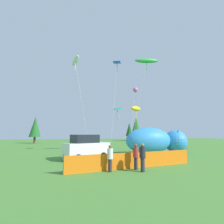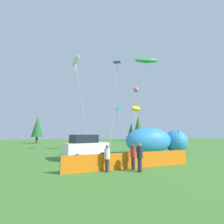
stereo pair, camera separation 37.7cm
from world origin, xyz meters
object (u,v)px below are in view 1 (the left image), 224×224
folding_chair (170,153)px  spectator_in_black_shirt (110,157)px  kite_blue_box (117,64)px  kite_white_ghost (75,61)px  parked_car (86,147)px  spectator_in_yellow_shirt (136,156)px  spectator_in_white_shirt (143,156)px  kite_pink_octopus (135,90)px  kite_teal_diamond (117,110)px  inflatable_cat (156,141)px  kite_green_fish (147,61)px  kite_yellow_hero (136,109)px

folding_chair → spectator_in_black_shirt: (-6.61, -3.83, 0.38)m
kite_blue_box → kite_white_ghost: (-5.14, 1.30, 0.43)m
kite_blue_box → kite_white_ghost: kite_white_ghost is taller
parked_car → kite_blue_box: bearing=25.7°
spectator_in_yellow_shirt → kite_blue_box: bearing=80.8°
kite_white_ghost → spectator_in_yellow_shirt: bearing=-71.9°
spectator_in_white_shirt → kite_pink_octopus: (5.16, 13.53, 7.79)m
spectator_in_white_shirt → kite_teal_diamond: size_ratio=0.30×
inflatable_cat → kite_green_fish: (-0.50, 0.82, 10.06)m
parked_car → kite_pink_octopus: 13.42m
parked_car → kite_yellow_hero: kite_yellow_hero is taller
spectator_in_black_shirt → kite_yellow_hero: kite_yellow_hero is taller
kite_yellow_hero → spectator_in_white_shirt: bearing=-110.4°
kite_white_ghost → kite_teal_diamond: size_ratio=2.15×
parked_car → kite_green_fish: (7.82, 3.34, 10.37)m
inflatable_cat → parked_car: bearing=-165.9°
kite_yellow_hero → kite_green_fish: size_ratio=0.48×
folding_chair → spectator_in_black_shirt: size_ratio=0.55×
kite_blue_box → kite_white_ghost: 5.32m
kite_blue_box → parked_car: bearing=-133.5°
spectator_in_yellow_shirt → parked_car: bearing=117.0°
parked_car → kite_pink_octopus: size_ratio=0.47×
kite_yellow_hero → kite_pink_octopus: 5.61m
kite_teal_diamond → kite_green_fish: bearing=-30.1°
spectator_in_white_shirt → kite_yellow_hero: bearing=69.6°
kite_blue_box → kite_green_fish: size_ratio=0.97×
parked_car → spectator_in_yellow_shirt: parked_car is taller
kite_blue_box → folding_chair: bearing=-61.4°
parked_car → spectator_in_yellow_shirt: (2.66, -5.22, -0.18)m
folding_chair → parked_car: bearing=-155.8°
spectator_in_yellow_shirt → kite_white_ghost: 15.66m
folding_chair → kite_blue_box: 12.60m
spectator_in_yellow_shirt → spectator_in_black_shirt: bearing=-173.9°
parked_car → kite_white_ghost: 11.93m
parked_car → spectator_in_yellow_shirt: 5.86m
kite_yellow_hero → kite_teal_diamond: kite_yellow_hero is taller
spectator_in_black_shirt → parked_car: bearing=99.3°
kite_blue_box → spectator_in_white_shirt: bearing=-97.7°
spectator_in_white_shirt → spectator_in_yellow_shirt: bearing=103.0°
kite_yellow_hero → kite_green_fish: 6.34m
kite_yellow_hero → kite_green_fish: bearing=-5.7°
kite_yellow_hero → kite_green_fish: (1.50, -0.15, 6.16)m
kite_green_fish → kite_teal_diamond: (-3.33, 1.93, -6.09)m
folding_chair → inflatable_cat: (0.83, 4.10, 0.89)m
spectator_in_yellow_shirt → folding_chair: bearing=36.9°
kite_green_fish → kite_white_ghost: (-8.75, 2.40, 0.05)m
kite_blue_box → kite_teal_diamond: size_ratio=2.04×
kite_yellow_hero → kite_teal_diamond: size_ratio=1.01×
inflatable_cat → spectator_in_yellow_shirt: size_ratio=4.76×
inflatable_cat → kite_teal_diamond: (-3.83, 2.75, 3.97)m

